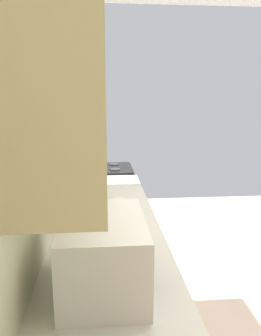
{
  "coord_description": "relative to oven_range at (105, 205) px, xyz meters",
  "views": [
    {
      "loc": [
        -1.87,
        1.24,
        1.67
      ],
      "look_at": [
        -0.58,
        1.12,
        1.39
      ],
      "focal_mm": 35.21,
      "sensor_mm": 36.0,
      "label": 1
    }
  ],
  "objects": [
    {
      "name": "oven_range",
      "position": [
        0.0,
        0.0,
        0.0
      ],
      "size": [
        0.62,
        0.65,
        1.07
      ],
      "color": "black",
      "rests_on": "ground_plane"
    },
    {
      "name": "bowl",
      "position": [
        -1.28,
        -0.1,
        0.45
      ],
      "size": [
        0.12,
        0.12,
        0.04
      ],
      "color": "silver",
      "rests_on": "counter_run"
    },
    {
      "name": "microwave",
      "position": [
        -2.34,
        0.02,
        0.58
      ],
      "size": [
        0.52,
        0.35,
        0.3
      ],
      "color": "white",
      "rests_on": "counter_run"
    },
    {
      "name": "wall_back",
      "position": [
        -1.74,
        0.38,
        0.9
      ],
      "size": [
        4.36,
        0.12,
        2.72
      ],
      "primitive_type": "cube",
      "color": "beige",
      "rests_on": "ground_plane"
    },
    {
      "name": "counter_run",
      "position": [
        -2.08,
        -0.0,
        -0.01
      ],
      "size": [
        3.55,
        0.66,
        0.89
      ],
      "color": "beige",
      "rests_on": "ground_plane"
    },
    {
      "name": "upper_cabinets",
      "position": [
        -2.08,
        0.16,
        1.29
      ],
      "size": [
        2.1,
        0.31,
        0.55
      ],
      "color": "beige"
    }
  ]
}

